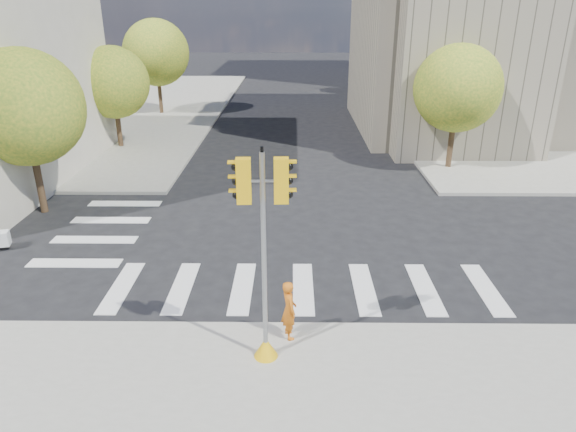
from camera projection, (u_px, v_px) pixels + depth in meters
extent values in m
plane|color=black|center=(305.00, 257.00, 17.04)|extent=(160.00, 160.00, 0.00)
cube|color=gray|center=(549.00, 109.00, 40.86)|extent=(28.00, 40.00, 0.15)
cube|color=gray|center=(50.00, 108.00, 41.25)|extent=(28.00, 40.00, 0.15)
cube|color=gray|center=(566.00, 18.00, 32.71)|extent=(26.00, 14.00, 14.00)
cube|color=gray|center=(465.00, 20.00, 28.16)|extent=(8.00, 8.00, 14.00)
cylinder|color=#382616|center=(39.00, 183.00, 20.37)|extent=(0.28, 0.28, 2.45)
sphere|color=#427521|center=(25.00, 107.00, 19.24)|extent=(4.40, 4.40, 4.40)
cylinder|color=#382616|center=(119.00, 130.00, 29.67)|extent=(0.28, 0.28, 2.17)
sphere|color=#427521|center=(113.00, 82.00, 28.65)|extent=(4.00, 4.00, 4.00)
cylinder|color=#382616|center=(160.00, 97.00, 38.83)|extent=(0.28, 0.28, 2.62)
sphere|color=#427521|center=(156.00, 53.00, 37.60)|extent=(4.80, 4.80, 4.80)
cylinder|color=#382616|center=(450.00, 146.00, 25.76)|extent=(0.28, 0.28, 2.38)
sphere|color=#427521|center=(458.00, 88.00, 24.67)|extent=(4.20, 4.20, 4.20)
cylinder|color=#382616|center=(403.00, 103.00, 36.83)|extent=(0.28, 0.28, 2.52)
sphere|color=#427521|center=(407.00, 58.00, 35.65)|extent=(4.60, 4.60, 4.60)
cylinder|color=#382616|center=(378.00, 82.00, 47.98)|extent=(0.28, 0.28, 2.27)
sphere|color=#427521|center=(380.00, 51.00, 46.93)|extent=(4.00, 4.00, 4.00)
cylinder|color=black|center=(445.00, 76.00, 28.33)|extent=(0.12, 0.12, 8.00)
cylinder|color=black|center=(398.00, 54.00, 41.28)|extent=(0.12, 0.12, 8.00)
cube|color=black|center=(402.00, 0.00, 39.75)|extent=(0.35, 0.18, 0.22)
cone|color=#E0A70B|center=(266.00, 347.00, 11.92)|extent=(0.56, 0.56, 0.50)
cylinder|color=gray|center=(264.00, 263.00, 11.08)|extent=(0.11, 0.11, 4.92)
cylinder|color=black|center=(262.00, 150.00, 10.13)|extent=(0.07, 0.07, 0.12)
cylinder|color=gray|center=(262.00, 181.00, 10.38)|extent=(0.90, 0.10, 0.06)
cube|color=#E0A70B|center=(244.00, 181.00, 10.36)|extent=(0.31, 0.23, 0.95)
cube|color=#E0A70B|center=(281.00, 181.00, 10.39)|extent=(0.31, 0.23, 0.95)
imported|color=#BF5D12|center=(289.00, 310.00, 12.44)|extent=(0.52, 0.64, 1.54)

